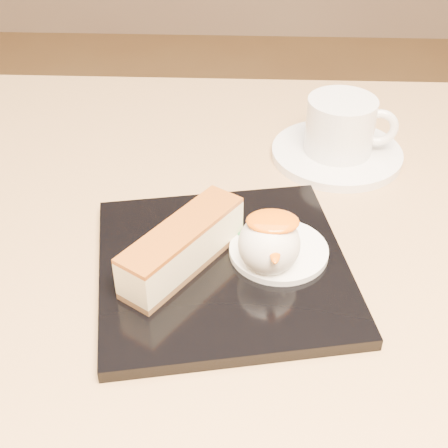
{
  "coord_description": "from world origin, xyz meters",
  "views": [
    {
      "loc": [
        0.05,
        -0.44,
        1.1
      ],
      "look_at": [
        0.03,
        0.0,
        0.76
      ],
      "focal_mm": 50.0,
      "sensor_mm": 36.0,
      "label": 1
    }
  ],
  "objects_px": {
    "table": "(194,368)",
    "saucer": "(337,154)",
    "dessert_plate": "(223,267)",
    "cheesecake": "(183,246)",
    "ice_cream_scoop": "(269,244)",
    "coffee_cup": "(342,125)"
  },
  "relations": [
    {
      "from": "table",
      "to": "coffee_cup",
      "type": "height_order",
      "value": "coffee_cup"
    },
    {
      "from": "cheesecake",
      "to": "saucer",
      "type": "xyz_separation_m",
      "value": [
        0.16,
        0.21,
        -0.03
      ]
    },
    {
      "from": "dessert_plate",
      "to": "cheesecake",
      "type": "distance_m",
      "value": 0.04
    },
    {
      "from": "ice_cream_scoop",
      "to": "saucer",
      "type": "bearing_deg",
      "value": 68.54
    },
    {
      "from": "ice_cream_scoop",
      "to": "cheesecake",
      "type": "bearing_deg",
      "value": 180.0
    },
    {
      "from": "table",
      "to": "cheesecake",
      "type": "xyz_separation_m",
      "value": [
        -0.0,
        -0.02,
        0.19
      ]
    },
    {
      "from": "table",
      "to": "saucer",
      "type": "xyz_separation_m",
      "value": [
        0.16,
        0.19,
        0.16
      ]
    },
    {
      "from": "dessert_plate",
      "to": "cheesecake",
      "type": "xyz_separation_m",
      "value": [
        -0.03,
        -0.0,
        0.03
      ]
    },
    {
      "from": "coffee_cup",
      "to": "table",
      "type": "bearing_deg",
      "value": -125.79
    },
    {
      "from": "dessert_plate",
      "to": "cheesecake",
      "type": "bearing_deg",
      "value": -171.87
    },
    {
      "from": "saucer",
      "to": "ice_cream_scoop",
      "type": "bearing_deg",
      "value": -111.46
    },
    {
      "from": "table",
      "to": "cheesecake",
      "type": "relative_size",
      "value": 6.15
    },
    {
      "from": "cheesecake",
      "to": "coffee_cup",
      "type": "height_order",
      "value": "coffee_cup"
    },
    {
      "from": "dessert_plate",
      "to": "table",
      "type": "bearing_deg",
      "value": 150.69
    },
    {
      "from": "saucer",
      "to": "table",
      "type": "bearing_deg",
      "value": -129.5
    },
    {
      "from": "dessert_plate",
      "to": "ice_cream_scoop",
      "type": "xyz_separation_m",
      "value": [
        0.04,
        -0.0,
        0.03
      ]
    },
    {
      "from": "cheesecake",
      "to": "saucer",
      "type": "height_order",
      "value": "cheesecake"
    },
    {
      "from": "table",
      "to": "dessert_plate",
      "type": "xyz_separation_m",
      "value": [
        0.03,
        -0.02,
        0.16
      ]
    },
    {
      "from": "table",
      "to": "ice_cream_scoop",
      "type": "bearing_deg",
      "value": -17.7
    },
    {
      "from": "saucer",
      "to": "coffee_cup",
      "type": "relative_size",
      "value": 1.45
    },
    {
      "from": "table",
      "to": "ice_cream_scoop",
      "type": "height_order",
      "value": "ice_cream_scoop"
    },
    {
      "from": "cheesecake",
      "to": "ice_cream_scoop",
      "type": "xyz_separation_m",
      "value": [
        0.07,
        0.0,
        0.01
      ]
    }
  ]
}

